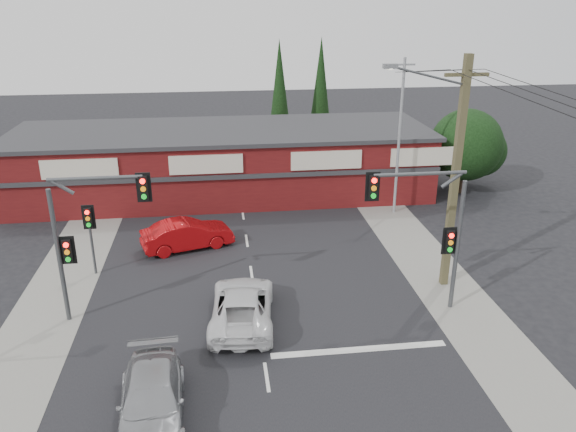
{
  "coord_description": "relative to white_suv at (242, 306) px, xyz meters",
  "views": [
    {
      "loc": [
        -1.28,
        -18.34,
        12.03
      ],
      "look_at": [
        1.45,
        3.0,
        3.61
      ],
      "focal_mm": 35.0,
      "sensor_mm": 36.0,
      "label": 1
    }
  ],
  "objects": [
    {
      "name": "white_suv",
      "position": [
        0.0,
        0.0,
        0.0
      ],
      "size": [
        2.86,
        5.37,
        1.44
      ],
      "primitive_type": "imported",
      "rotation": [
        0.0,
        0.0,
        3.05
      ],
      "color": "silver",
      "rests_on": "ground"
    },
    {
      "name": "verge_right",
      "position": [
        9.12,
        4.02,
        -0.71
      ],
      "size": [
        3.0,
        70.0,
        0.02
      ],
      "primitive_type": "cube",
      "color": "gray",
      "rests_on": "ground"
    },
    {
      "name": "stop_line",
      "position": [
        4.12,
        -2.48,
        -0.7
      ],
      "size": [
        6.5,
        0.35,
        0.01
      ],
      "primitive_type": "cube",
      "color": "silver",
      "rests_on": "ground"
    },
    {
      "name": "conifer_far",
      "position": [
        7.62,
        25.02,
        4.76
      ],
      "size": [
        1.8,
        1.8,
        9.25
      ],
      "color": "#2D2116",
      "rests_on": "ground"
    },
    {
      "name": "red_sedan",
      "position": [
        -2.42,
        7.37,
        0.04
      ],
      "size": [
        4.85,
        2.88,
        1.51
      ],
      "primitive_type": "imported",
      "rotation": [
        0.0,
        0.0,
        1.87
      ],
      "color": "#A50A0D",
      "rests_on": "ground"
    },
    {
      "name": "utility_pole",
      "position": [
        8.98,
        2.01,
        4.68
      ],
      "size": [
        4.38,
        0.59,
        10.0
      ],
      "color": "brown",
      "rests_on": "ground"
    },
    {
      "name": "ground",
      "position": [
        0.62,
        -0.98,
        -0.72
      ],
      "size": [
        120.0,
        120.0,
        0.0
      ],
      "primitive_type": "plane",
      "color": "black",
      "rests_on": "ground"
    },
    {
      "name": "tree_cluster",
      "position": [
        15.31,
        14.46,
        2.18
      ],
      "size": [
        5.9,
        5.1,
        5.5
      ],
      "color": "#2D2116",
      "rests_on": "ground"
    },
    {
      "name": "shop_building",
      "position": [
        -0.37,
        16.01,
        1.42
      ],
      "size": [
        27.3,
        8.4,
        4.22
      ],
      "color": "#4D0F11",
      "rests_on": "ground"
    },
    {
      "name": "traffic_mast_left",
      "position": [
        -5.81,
        1.03,
        3.21
      ],
      "size": [
        3.77,
        0.27,
        5.97
      ],
      "color": "#47494C",
      "rests_on": "ground"
    },
    {
      "name": "traffic_mast_right",
      "position": [
        7.48,
        0.03,
        3.23
      ],
      "size": [
        3.96,
        0.27,
        5.97
      ],
      "color": "#47494C",
      "rests_on": "ground"
    },
    {
      "name": "verge_left",
      "position": [
        -7.88,
        4.02,
        -0.71
      ],
      "size": [
        3.0,
        70.0,
        0.02
      ],
      "primitive_type": "cube",
      "color": "gray",
      "rests_on": "ground"
    },
    {
      "name": "silver_suv",
      "position": [
        -2.99,
        -5.21,
        -0.02
      ],
      "size": [
        2.23,
        4.93,
        1.4
      ],
      "primitive_type": "imported",
      "rotation": [
        0.0,
        0.0,
        0.06
      ],
      "color": "#A0A2A6",
      "rests_on": "ground"
    },
    {
      "name": "road_strip",
      "position": [
        0.62,
        4.02,
        -0.71
      ],
      "size": [
        14.0,
        70.0,
        0.01
      ],
      "primitive_type": "cube",
      "color": "black",
      "rests_on": "ground"
    },
    {
      "name": "power_lines",
      "position": [
        9.1,
        -3.44,
        8.32
      ],
      "size": [
        2.01,
        29.0,
        1.22
      ],
      "color": "black",
      "rests_on": "ground"
    },
    {
      "name": "conifer_near",
      "position": [
        4.12,
        23.02,
        4.76
      ],
      "size": [
        1.8,
        1.8,
        9.25
      ],
      "color": "#2D2116",
      "rests_on": "ground"
    },
    {
      "name": "steel_pole",
      "position": [
        9.62,
        11.02,
        3.98
      ],
      "size": [
        1.2,
        0.16,
        9.0
      ],
      "color": "gray",
      "rests_on": "ground"
    },
    {
      "name": "lane_dashes",
      "position": [
        0.62,
        4.04,
        -0.7
      ],
      "size": [
        0.12,
        47.64,
        0.01
      ],
      "color": "silver",
      "rests_on": "ground"
    },
    {
      "name": "pedestal_signal",
      "position": [
        -6.58,
        5.03,
        1.69
      ],
      "size": [
        0.55,
        0.27,
        3.38
      ],
      "color": "#47494C",
      "rests_on": "ground"
    }
  ]
}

